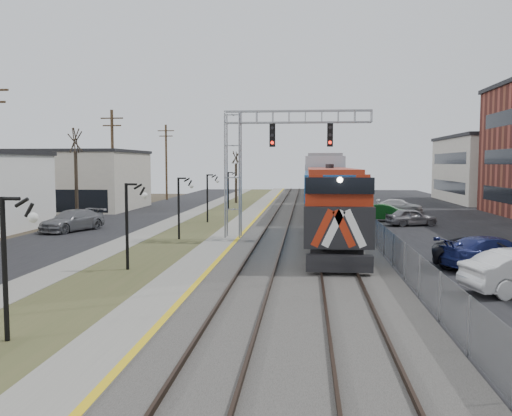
# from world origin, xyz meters

# --- Properties ---
(street_west) EXTENTS (7.00, 120.00, 0.04)m
(street_west) POSITION_xyz_m (-11.50, 35.00, 0.02)
(street_west) COLOR black
(street_west) RESTS_ON ground
(sidewalk) EXTENTS (2.00, 120.00, 0.08)m
(sidewalk) POSITION_xyz_m (-7.00, 35.00, 0.04)
(sidewalk) COLOR gray
(sidewalk) RESTS_ON ground
(grass_median) EXTENTS (4.00, 120.00, 0.06)m
(grass_median) POSITION_xyz_m (-4.00, 35.00, 0.03)
(grass_median) COLOR #444B28
(grass_median) RESTS_ON ground
(platform) EXTENTS (2.00, 120.00, 0.24)m
(platform) POSITION_xyz_m (-1.00, 35.00, 0.12)
(platform) COLOR gray
(platform) RESTS_ON ground
(ballast_bed) EXTENTS (8.00, 120.00, 0.20)m
(ballast_bed) POSITION_xyz_m (4.00, 35.00, 0.10)
(ballast_bed) COLOR #595651
(ballast_bed) RESTS_ON ground
(parking_lot) EXTENTS (16.00, 120.00, 0.04)m
(parking_lot) POSITION_xyz_m (16.00, 35.00, 0.02)
(parking_lot) COLOR black
(parking_lot) RESTS_ON ground
(platform_edge) EXTENTS (0.24, 120.00, 0.01)m
(platform_edge) POSITION_xyz_m (-0.12, 35.00, 0.24)
(platform_edge) COLOR gold
(platform_edge) RESTS_ON platform
(track_near) EXTENTS (1.58, 120.00, 0.15)m
(track_near) POSITION_xyz_m (2.00, 35.00, 0.28)
(track_near) COLOR #2D2119
(track_near) RESTS_ON ballast_bed
(track_far) EXTENTS (1.58, 120.00, 0.15)m
(track_far) POSITION_xyz_m (5.50, 35.00, 0.28)
(track_far) COLOR #2D2119
(track_far) RESTS_ON ballast_bed
(train) EXTENTS (3.00, 108.65, 5.33)m
(train) POSITION_xyz_m (5.50, 72.87, 2.94)
(train) COLOR #1353A1
(train) RESTS_ON ground
(signal_gantry) EXTENTS (9.00, 1.07, 8.15)m
(signal_gantry) POSITION_xyz_m (1.22, 27.99, 5.59)
(signal_gantry) COLOR gray
(signal_gantry) RESTS_ON ground
(lampposts) EXTENTS (0.14, 62.14, 4.00)m
(lampposts) POSITION_xyz_m (-4.00, 18.29, 2.00)
(lampposts) COLOR black
(lampposts) RESTS_ON ground
(fence) EXTENTS (0.04, 120.00, 1.60)m
(fence) POSITION_xyz_m (8.20, 35.00, 0.80)
(fence) COLOR gray
(fence) RESTS_ON ground
(bare_trees) EXTENTS (12.30, 42.30, 5.95)m
(bare_trees) POSITION_xyz_m (-12.66, 38.91, 2.70)
(bare_trees) COLOR #382D23
(bare_trees) RESTS_ON ground
(car_lot_c) EXTENTS (5.79, 3.97, 1.47)m
(car_lot_c) POSITION_xyz_m (12.62, 19.64, 0.74)
(car_lot_c) COLOR black
(car_lot_c) RESTS_ON ground
(car_lot_d) EXTENTS (5.60, 3.63, 1.51)m
(car_lot_d) POSITION_xyz_m (12.71, 19.72, 0.76)
(car_lot_d) COLOR navy
(car_lot_d) RESTS_ON ground
(car_lot_e) EXTENTS (4.24, 2.67, 1.35)m
(car_lot_e) POSITION_xyz_m (12.26, 37.20, 0.67)
(car_lot_e) COLOR gray
(car_lot_e) RESTS_ON ground
(car_lot_f) EXTENTS (4.57, 2.27, 1.44)m
(car_lot_f) POSITION_xyz_m (10.80, 40.37, 0.72)
(car_lot_f) COLOR #0D4515
(car_lot_f) RESTS_ON ground
(car_street_b) EXTENTS (3.87, 5.67, 1.52)m
(car_street_b) POSITION_xyz_m (-12.67, 31.54, 0.76)
(car_street_b) COLOR slate
(car_street_b) RESTS_ON ground
(car_lot_g) EXTENTS (4.76, 2.61, 1.31)m
(car_lot_g) POSITION_xyz_m (13.32, 48.88, 0.65)
(car_lot_g) COLOR silver
(car_lot_g) RESTS_ON ground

